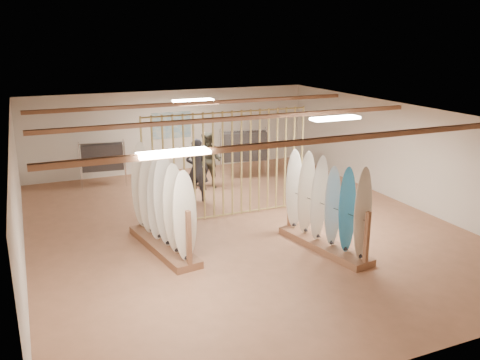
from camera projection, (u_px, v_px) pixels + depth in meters
name	position (u px, v px, depth m)	size (l,w,h in m)	color
floor	(240.00, 226.00, 12.74)	(12.00, 12.00, 0.00)	#AA7252
ceiling	(240.00, 115.00, 11.97)	(12.00, 12.00, 0.00)	#999791
wall_back	(171.00, 131.00, 17.65)	(12.00, 12.00, 0.00)	silver
wall_front	(411.00, 275.00, 7.07)	(12.00, 12.00, 0.00)	silver
wall_left	(17.00, 197.00, 10.44)	(12.00, 12.00, 0.00)	silver
wall_right	(403.00, 154.00, 14.27)	(12.00, 12.00, 0.00)	silver
ceiling_slats	(240.00, 118.00, 11.99)	(9.50, 6.12, 0.10)	#8E5D40
light_panels	(240.00, 117.00, 11.99)	(1.20, 0.35, 0.06)	white
bamboo_partition	(228.00, 165.00, 13.06)	(4.45, 0.05, 2.78)	tan
poster	(171.00, 125.00, 17.57)	(1.40, 0.03, 0.90)	teal
rack_left	(162.00, 218.00, 11.15)	(1.00, 2.75, 2.17)	#8E5D40
rack_right	(325.00, 219.00, 11.20)	(1.00, 2.62, 2.06)	#8E5D40
clothing_rack_a	(102.00, 157.00, 15.81)	(1.34, 0.48, 1.45)	silver
clothing_rack_b	(245.00, 146.00, 16.69)	(1.54, 0.64, 1.67)	silver
shopper_a	(197.00, 166.00, 14.44)	(0.75, 0.51, 2.06)	#24242B
shopper_b	(209.00, 157.00, 15.65)	(0.96, 0.75, 2.00)	#36352A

